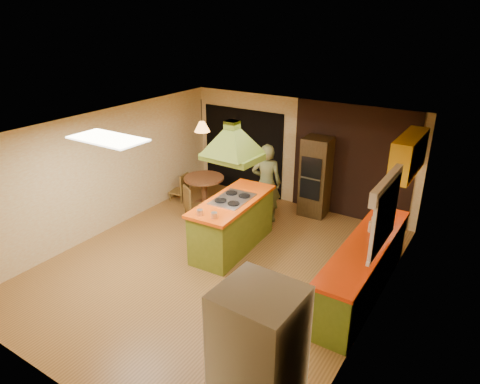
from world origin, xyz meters
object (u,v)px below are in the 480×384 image
Objects in this scene: kitchen_island at (233,223)px; man at (266,183)px; dining_table at (204,186)px; canister_large at (379,217)px; refrigerator at (258,369)px; wall_oven at (316,177)px.

man reaches higher than kitchen_island.
canister_large is at bearing -8.04° from dining_table.
refrigerator is at bearing -91.12° from canister_large.
dining_table is at bearing 171.96° from canister_large.
dining_table is (-2.36, -0.97, -0.40)m from wall_oven.
refrigerator reaches higher than dining_table.
man is 1.65m from dining_table.
wall_oven is (0.76, 0.88, 0.02)m from man.
dining_table is (-4.10, 4.50, -0.45)m from refrigerator.
dining_table is at bearing 134.17° from refrigerator.
canister_large is at bearing 141.69° from man.
kitchen_island is 2.24× the size of dining_table.
canister_large is (2.52, 0.69, 0.51)m from kitchen_island.
wall_oven is at bearing 22.31° from dining_table.
wall_oven is at bearing 139.36° from canister_large.
man is 0.92× the size of refrigerator.
wall_oven reaches higher than dining_table.
refrigerator reaches higher than kitchen_island.
man is 1.86× the size of dining_table.
dining_table is 4.25m from canister_large.
canister_large is at bearing 90.72° from refrigerator.
man is 0.97× the size of wall_oven.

